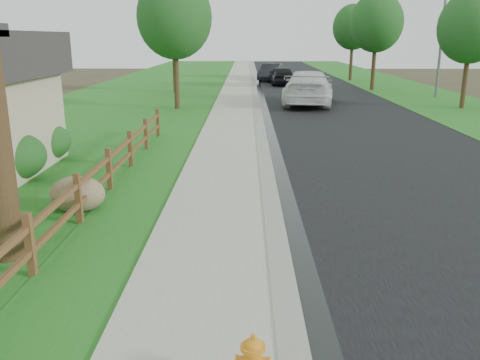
{
  "coord_description": "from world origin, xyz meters",
  "views": [
    {
      "loc": [
        -0.18,
        -4.61,
        3.73
      ],
      "look_at": [
        -0.3,
        5.54,
        0.88
      ],
      "focal_mm": 38.0,
      "sensor_mm": 36.0,
      "label": 1
    }
  ],
  "objects_px": {
    "ranch_fence": "(95,180)",
    "dark_car_mid": "(282,75)",
    "streetlight": "(441,18)",
    "white_suv": "(308,88)"
  },
  "relations": [
    {
      "from": "white_suv",
      "to": "streetlight",
      "type": "height_order",
      "value": "streetlight"
    },
    {
      "from": "ranch_fence",
      "to": "dark_car_mid",
      "type": "bearing_deg",
      "value": 78.55
    },
    {
      "from": "ranch_fence",
      "to": "dark_car_mid",
      "type": "height_order",
      "value": "dark_car_mid"
    },
    {
      "from": "white_suv",
      "to": "streetlight",
      "type": "relative_size",
      "value": 0.77
    },
    {
      "from": "ranch_fence",
      "to": "dark_car_mid",
      "type": "distance_m",
      "value": 31.6
    },
    {
      "from": "ranch_fence",
      "to": "streetlight",
      "type": "bearing_deg",
      "value": 54.94
    },
    {
      "from": "dark_car_mid",
      "to": "streetlight",
      "type": "height_order",
      "value": "streetlight"
    },
    {
      "from": "dark_car_mid",
      "to": "streetlight",
      "type": "xyz_separation_m",
      "value": [
        9.16,
        -8.97,
        4.12
      ]
    },
    {
      "from": "ranch_fence",
      "to": "streetlight",
      "type": "xyz_separation_m",
      "value": [
        15.44,
        22.0,
        4.28
      ]
    },
    {
      "from": "ranch_fence",
      "to": "dark_car_mid",
      "type": "relative_size",
      "value": 3.81
    }
  ]
}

